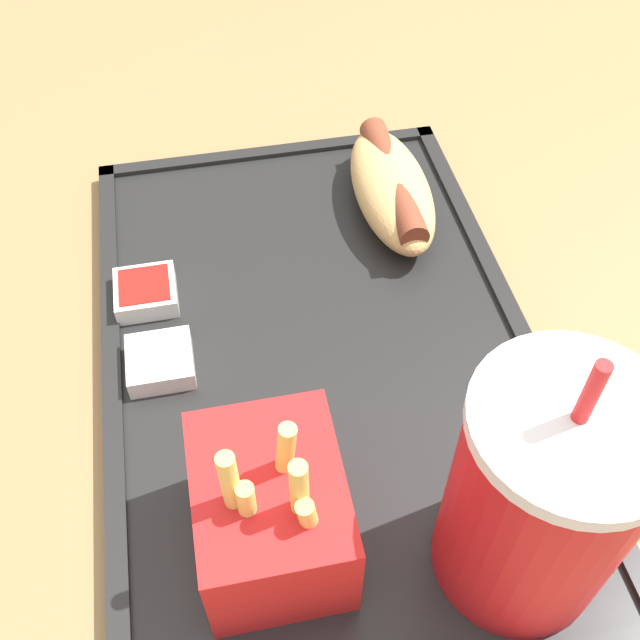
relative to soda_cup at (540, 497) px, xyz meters
name	(u,v)px	position (x,y,z in m)	size (l,w,h in m)	color
dining_table	(348,606)	(-0.11, -0.05, -0.44)	(1.27, 1.15, 0.71)	olive
food_tray	(320,353)	(-0.16, -0.07, -0.07)	(0.44, 0.28, 0.01)	black
soda_cup	(540,497)	(0.00, 0.00, 0.00)	(0.09, 0.09, 0.17)	red
hot_dog_far	(391,187)	(-0.29, 0.01, -0.05)	(0.14, 0.06, 0.04)	tan
fries_carton	(271,511)	(-0.04, -0.12, -0.03)	(0.09, 0.08, 0.11)	red
sauce_cup_mayo	(160,361)	(-0.16, -0.18, -0.06)	(0.04, 0.04, 0.02)	silver
sauce_cup_ketchup	(146,292)	(-0.23, -0.18, -0.06)	(0.04, 0.04, 0.02)	silver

